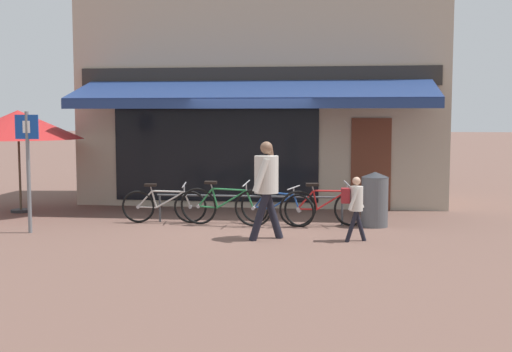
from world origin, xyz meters
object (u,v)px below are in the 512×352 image
bicycle_green (225,206)px  litter_bin (375,199)px  bicycle_blue (276,207)px  bicycle_red (325,207)px  parking_sign (28,159)px  pedestrian_child (354,201)px  bicycle_silver (164,205)px  cafe_parasol (18,125)px  pedestrian_adult (266,180)px

bicycle_green → litter_bin: bearing=12.6°
bicycle_blue → bicycle_red: size_ratio=0.86×
litter_bin → parking_sign: bearing=-166.9°
pedestrian_child → bicycle_green: bearing=148.8°
bicycle_silver → cafe_parasol: (-3.58, 1.06, 1.59)m
bicycle_blue → litter_bin: 1.92m
bicycle_silver → litter_bin: 4.18m
bicycle_red → pedestrian_child: 1.53m
bicycle_green → parking_sign: bearing=-154.0°
bicycle_blue → litter_bin: bearing=25.1°
bicycle_blue → parking_sign: bearing=-139.3°
parking_sign → bicycle_green: bearing=19.1°
pedestrian_adult → pedestrian_child: 1.55m
pedestrian_adult → cafe_parasol: cafe_parasol is taller
bicycle_silver → bicycle_green: (1.28, -0.18, 0.04)m
pedestrian_child → litter_bin: bearing=70.8°
pedestrian_adult → parking_sign: (-4.38, 0.09, 0.33)m
pedestrian_child → litter_bin: (0.44, 1.57, -0.16)m
bicycle_green → bicycle_blue: bearing=19.3°
bicycle_blue → pedestrian_child: 2.13m
bicycle_silver → pedestrian_adult: size_ratio=0.99×
cafe_parasol → parking_sign: bearing=-59.6°
bicycle_red → bicycle_blue: bearing=161.2°
bicycle_green → parking_sign: parking_sign is taller
bicycle_red → pedestrian_adult: pedestrian_adult is taller
bicycle_green → pedestrian_adult: bearing=-46.7°
bicycle_green → parking_sign: 3.76m
bicycle_silver → pedestrian_child: size_ratio=1.53×
pedestrian_adult → pedestrian_child: pedestrian_adult is taller
parking_sign → bicycle_blue: bearing=17.6°
litter_bin → parking_sign: size_ratio=0.48×
bicycle_green → bicycle_red: bearing=10.6°
bicycle_silver → pedestrian_adult: 2.75m
bicycle_blue → cafe_parasol: 6.14m
bicycle_silver → litter_bin: (4.17, 0.11, 0.18)m
bicycle_silver → cafe_parasol: size_ratio=0.61×
bicycle_blue → cafe_parasol: size_ratio=0.55×
bicycle_silver → parking_sign: parking_sign is taller
bicycle_silver → pedestrian_child: 4.02m
bicycle_green → bicycle_red: size_ratio=1.04×
pedestrian_adult → litter_bin: bearing=32.2°
bicycle_blue → litter_bin: size_ratio=1.45×
pedestrian_child → parking_sign: bearing=175.5°
bicycle_green → pedestrian_child: (2.45, -1.28, 0.30)m
bicycle_silver → bicycle_red: size_ratio=0.96×
pedestrian_adult → parking_sign: bearing=172.2°
bicycle_green → litter_bin: size_ratio=1.74×
bicycle_red → pedestrian_adult: 1.84m
bicycle_red → cafe_parasol: size_ratio=0.63×
bicycle_red → litter_bin: (0.96, 0.16, 0.15)m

